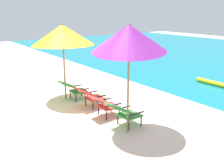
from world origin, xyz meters
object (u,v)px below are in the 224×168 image
lounge_chair_near_right (103,103)px  lounge_chair_far_right (124,112)px  beach_umbrella_right (129,38)px  lounge_chair_near_left (90,95)px  lounge_chair_far_left (74,88)px  beach_umbrella_left (63,35)px  swim_buoy (215,83)px

lounge_chair_near_right → lounge_chair_far_right: 0.85m
lounge_chair_far_right → beach_umbrella_right: bearing=-24.4°
beach_umbrella_right → lounge_chair_near_left: bearing=176.1°
lounge_chair_near_right → lounge_chair_far_right: (0.85, 0.06, 0.00)m
lounge_chair_far_left → lounge_chair_near_right: 1.75m
lounge_chair_far_right → beach_umbrella_left: 3.36m
lounge_chair_near_left → beach_umbrella_right: (1.97, -0.14, 1.89)m
lounge_chair_near_right → beach_umbrella_right: size_ratio=0.34×
lounge_chair_near_left → lounge_chair_near_right: size_ratio=0.98×
lounge_chair_near_left → beach_umbrella_right: 2.73m
lounge_chair_far_right → lounge_chair_far_left: bearing=-178.7°
lounge_chair_near_left → lounge_chair_near_right: 0.83m
lounge_chair_far_right → beach_umbrella_right: size_ratio=0.33×
swim_buoy → lounge_chair_near_left: size_ratio=1.79×
lounge_chair_far_left → lounge_chair_far_right: size_ratio=1.03×
swim_buoy → lounge_chair_far_left: lounge_chair_far_left is taller
lounge_chair_far_left → lounge_chair_near_left: same height
swim_buoy → beach_umbrella_right: size_ratio=0.60×
lounge_chair_near_right → beach_umbrella_right: 2.20m
swim_buoy → lounge_chair_far_left: bearing=-108.0°
beach_umbrella_left → beach_umbrella_right: (3.15, 0.10, 0.15)m
lounge_chair_near_left → lounge_chair_near_right: (0.83, -0.07, 0.00)m
swim_buoy → lounge_chair_far_right: size_ratio=1.82×
lounge_chair_near_right → beach_umbrella_left: 2.66m
lounge_chair_near_right → lounge_chair_far_right: same height
swim_buoy → lounge_chair_near_right: lounge_chair_near_right is taller
beach_umbrella_left → lounge_chair_far_right: bearing=4.6°
lounge_chair_far_right → beach_umbrella_left: bearing=-175.4°
lounge_chair_far_right → beach_umbrella_right: 1.91m
lounge_chair_near_right → lounge_chair_far_right: bearing=4.3°
lounge_chair_far_left → lounge_chair_far_right: 2.60m
swim_buoy → beach_umbrella_left: (-2.00, -5.49, 2.04)m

